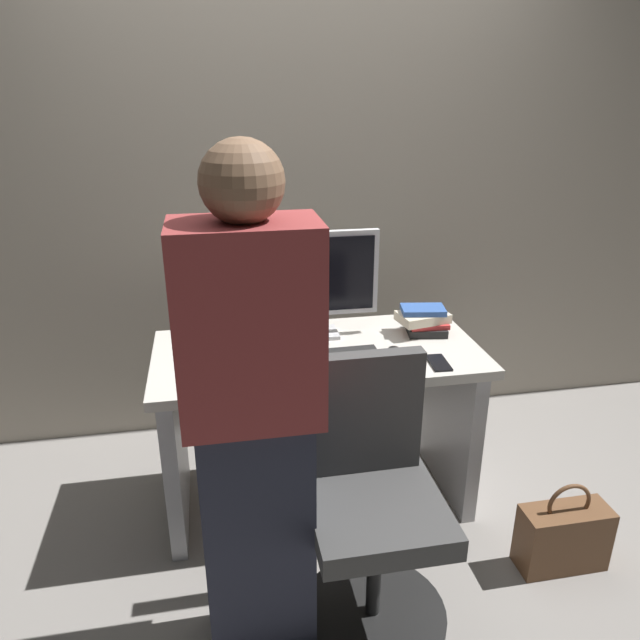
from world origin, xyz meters
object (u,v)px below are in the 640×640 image
office_chair (372,508)px  cup_by_monitor (218,326)px  desk (318,400)px  book_stack (424,320)px  person_at_desk (253,420)px  monitor (314,279)px  cup_near_keyboard (226,358)px  cell_phone (439,363)px  keyboard (326,358)px  handbag (563,536)px  mouse (396,352)px

office_chair → cup_by_monitor: size_ratio=9.82×
desk → cup_by_monitor: size_ratio=13.89×
office_chair → book_stack: size_ratio=4.08×
cup_by_monitor → desk: bearing=-28.7°
person_at_desk → cup_by_monitor: 0.88m
desk → monitor: 0.51m
cup_near_keyboard → cell_phone: cup_near_keyboard is taller
keyboard → handbag: 1.14m
keyboard → cup_near_keyboard: size_ratio=4.54×
mouse → monitor: bearing=136.8°
monitor → book_stack: size_ratio=2.35×
cup_by_monitor → keyboard: bearing=-38.0°
person_at_desk → mouse: person_at_desk is taller
person_at_desk → handbag: (1.17, 0.09, -0.70)m
book_stack → cell_phone: book_stack is taller
office_chair → handbag: office_chair is taller
cell_phone → handbag: bearing=-36.8°
office_chair → keyboard: office_chair is taller
handbag → desk: bearing=146.4°
cell_phone → handbag: (0.42, -0.35, -0.61)m
person_at_desk → cup_by_monitor: (-0.08, 0.88, -0.05)m
book_stack → monitor: bearing=172.9°
cup_near_keyboard → book_stack: 0.88m
keyboard → cup_by_monitor: 0.52m
person_at_desk → book_stack: size_ratio=7.12×
keyboard → mouse: (0.28, -0.02, 0.01)m
monitor → mouse: size_ratio=5.40×
cup_by_monitor → monitor: bearing=-9.7°
desk → office_chair: office_chair is taller
monitor → cup_near_keyboard: size_ratio=5.71×
book_stack → handbag: 1.00m
office_chair → monitor: monitor is taller
mouse → book_stack: (0.19, 0.20, 0.04)m
cup_near_keyboard → book_stack: (0.86, 0.20, 0.01)m
desk → keyboard: bearing=-82.8°
office_chair → cell_phone: office_chair is taller
office_chair → mouse: office_chair is taller
desk → keyboard: (0.01, -0.10, 0.25)m
office_chair → cup_near_keyboard: (-0.44, 0.51, 0.36)m
keyboard → cup_near_keyboard: 0.39m
mouse → handbag: mouse is taller
office_chair → mouse: bearing=66.0°
book_stack → desk: bearing=-169.8°
cup_by_monitor → handbag: cup_by_monitor is taller
cell_phone → person_at_desk: bearing=-145.9°
person_at_desk → book_stack: bearing=43.1°
person_at_desk → cell_phone: size_ratio=11.38×
cell_phone → cup_near_keyboard: bearing=176.0°
mouse → desk: bearing=158.2°
office_chair → handbag: bearing=3.7°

